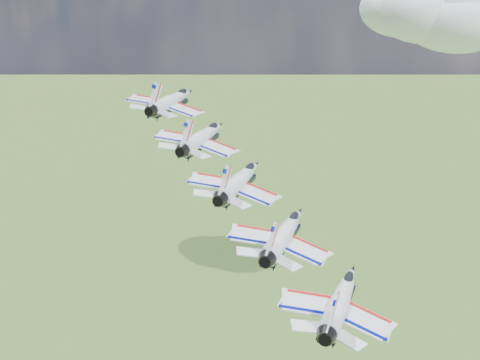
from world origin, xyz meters
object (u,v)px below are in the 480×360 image
(jet_1, at_px, (203,137))
(jet_3, at_px, (285,233))
(jet_0, at_px, (172,100))
(jet_2, at_px, (240,180))
(jet_4, at_px, (341,299))

(jet_1, bearing_deg, jet_3, -43.62)
(jet_0, xyz_separation_m, jet_2, (15.23, -14.69, -5.66))
(jet_2, bearing_deg, jet_4, -43.62)
(jet_2, bearing_deg, jet_3, -43.62)
(jet_2, bearing_deg, jet_0, 136.38)
(jet_0, xyz_separation_m, jet_3, (22.84, -22.04, -8.49))
(jet_1, distance_m, jet_3, 21.90)
(jet_0, distance_m, jet_2, 21.90)
(jet_4, bearing_deg, jet_0, 136.38)
(jet_0, distance_m, jet_3, 32.86)
(jet_2, xyz_separation_m, jet_3, (7.61, -7.35, -2.83))
(jet_0, distance_m, jet_1, 10.95)
(jet_0, bearing_deg, jet_3, -43.62)
(jet_2, bearing_deg, jet_1, 136.38)
(jet_1, distance_m, jet_4, 32.86)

